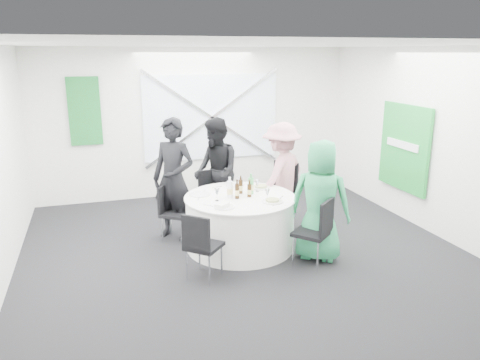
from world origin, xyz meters
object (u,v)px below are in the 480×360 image
object	(u,v)px
chair_front_right	(318,228)
person_woman_green	(320,201)
chair_back	(212,193)
person_man_back_left	(174,179)
person_man_back	(216,172)
chair_front_left	(201,242)
chair_back_left	(171,208)
clear_water_bottle	(230,190)
green_water_bottle	(251,186)
person_woman_pink	(281,175)
chair_back_right	(282,188)
banquet_table	(240,222)

from	to	relation	value
chair_front_right	person_woman_green	size ratio (longest dim) A/B	0.56
chair_back	person_woman_green	world-z (taller)	person_woman_green
person_man_back_left	person_man_back	size ratio (longest dim) A/B	1.05
person_man_back	person_woman_green	size ratio (longest dim) A/B	1.06
chair_front_right	chair_front_left	bearing A→B (deg)	-43.40
chair_back_left	clear_water_bottle	xyz separation A→B (m)	(0.74, -0.61, 0.40)
chair_back	green_water_bottle	xyz separation A→B (m)	(0.33, -0.98, 0.37)
chair_back	chair_back_left	xyz separation A→B (m)	(-0.75, -0.46, -0.03)
person_man_back_left	person_woman_pink	world-z (taller)	person_man_back_left
chair_back	chair_back_right	size ratio (longest dim) A/B	0.87
chair_back_left	person_man_back_left	bearing A→B (deg)	-14.64
chair_front_right	chair_front_left	world-z (taller)	chair_front_right
person_man_back_left	person_woman_pink	xyz separation A→B (m)	(1.69, -0.03, -0.07)
banquet_table	clear_water_bottle	world-z (taller)	clear_water_bottle
chair_front_left	chair_front_right	bearing A→B (deg)	-139.96
chair_back_left	chair_back_right	size ratio (longest dim) A/B	0.82
person_woman_pink	person_woman_green	xyz separation A→B (m)	(0.02, -1.30, -0.02)
banquet_table	person_woman_green	xyz separation A→B (m)	(0.90, -0.66, 0.43)
person_woman_pink	clear_water_bottle	size ratio (longest dim) A/B	5.66
person_man_back	person_woman_green	xyz separation A→B (m)	(0.96, -1.75, -0.05)
chair_front_left	person_woman_pink	size ratio (longest dim) A/B	0.52
chair_front_right	person_woman_green	distance (m)	0.38
chair_back	chair_back_right	world-z (taller)	chair_back_right
banquet_table	clear_water_bottle	xyz separation A→B (m)	(-0.15, -0.01, 0.50)
banquet_table	chair_back	bearing A→B (deg)	97.51
person_man_back	clear_water_bottle	xyz separation A→B (m)	(-0.09, -1.09, 0.02)
chair_back_left	person_woman_green	bearing A→B (deg)	-91.17
person_woman_pink	green_water_bottle	size ratio (longest dim) A/B	5.64
chair_front_left	person_man_back_left	size ratio (longest dim) A/B	0.48
chair_back_right	green_water_bottle	world-z (taller)	green_water_bottle
chair_back	banquet_table	bearing A→B (deg)	-90.00
person_man_back_left	chair_front_left	bearing A→B (deg)	-48.48
chair_front_right	clear_water_bottle	world-z (taller)	clear_water_bottle
chair_back_left	green_water_bottle	bearing A→B (deg)	-81.82
chair_back	chair_front_right	size ratio (longest dim) A/B	0.95
banquet_table	person_woman_green	world-z (taller)	person_woman_green
chair_front_left	clear_water_bottle	bearing A→B (deg)	-83.99
chair_back	chair_back_right	bearing A→B (deg)	-24.06
banquet_table	chair_back_right	size ratio (longest dim) A/B	1.55
banquet_table	chair_back_right	bearing A→B (deg)	38.16
person_man_back	person_woman_pink	distance (m)	1.04
chair_back_right	chair_front_left	bearing A→B (deg)	-85.63
person_man_back_left	clear_water_bottle	world-z (taller)	person_man_back_left
chair_front_right	green_water_bottle	xyz separation A→B (m)	(-0.58, 0.97, 0.34)
person_man_back	person_woman_green	distance (m)	1.99
chair_back	green_water_bottle	distance (m)	1.10
chair_back_right	person_man_back	world-z (taller)	person_man_back
chair_back	person_man_back	xyz separation A→B (m)	(0.08, 0.02, 0.35)
chair_back_right	chair_front_left	world-z (taller)	chair_back_right
clear_water_bottle	green_water_bottle	bearing A→B (deg)	14.01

